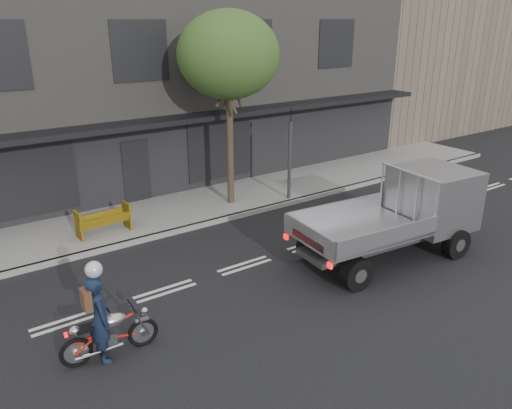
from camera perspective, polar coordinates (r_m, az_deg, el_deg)
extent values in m
plane|color=black|center=(13.91, -1.31, -6.99)|extent=(80.00, 80.00, 0.00)
cube|color=gray|center=(17.65, -9.79, -0.89)|extent=(32.00, 3.20, 0.15)
cube|color=gray|center=(16.31, -7.35, -2.58)|extent=(32.00, 0.20, 0.15)
cube|color=slate|center=(22.78, -17.79, 13.45)|extent=(26.00, 10.00, 8.00)
cube|color=brown|center=(34.45, 17.05, 17.27)|extent=(14.00, 10.00, 10.00)
cylinder|color=#382B21|center=(17.63, -2.97, 5.94)|extent=(0.24, 0.24, 4.00)
ellipsoid|color=#39521E|center=(17.11, -3.18, 16.70)|extent=(3.40, 3.40, 2.89)
cylinder|color=#2D2D30|center=(18.21, 3.85, 4.76)|extent=(0.12, 0.12, 3.00)
imported|color=black|center=(17.82, 3.99, 10.19)|extent=(0.08, 0.10, 0.50)
torus|color=black|center=(10.73, -19.86, -15.63)|extent=(0.66, 0.15, 0.65)
torus|color=black|center=(10.93, -12.79, -14.06)|extent=(0.66, 0.15, 0.65)
cube|color=#2D2D30|center=(10.74, -16.61, -14.47)|extent=(0.35, 0.25, 0.27)
ellipsoid|color=silver|center=(10.56, -16.00, -12.54)|extent=(0.55, 0.34, 0.26)
cube|color=black|center=(10.50, -18.49, -13.17)|extent=(0.53, 0.27, 0.08)
cylinder|color=black|center=(10.53, -14.01, -11.22)|extent=(0.09, 0.58, 0.04)
imported|color=#131E34|center=(10.44, -17.41, -12.31)|extent=(0.50, 0.71, 1.85)
cylinder|color=black|center=(12.83, 11.44, -7.77)|extent=(0.89, 0.40, 0.86)
cylinder|color=black|center=(14.17, 6.38, -4.65)|extent=(0.89, 0.40, 0.86)
cylinder|color=black|center=(15.28, 21.88, -4.15)|extent=(0.89, 0.40, 0.86)
cylinder|color=black|center=(16.42, 16.74, -1.82)|extent=(0.89, 0.40, 0.86)
cube|color=#2D2D30|center=(14.51, 14.50, -3.74)|extent=(5.30, 1.61, 0.16)
cube|color=#A3A3A7|center=(15.41, 19.55, 0.77)|extent=(2.11, 2.21, 1.70)
cube|color=black|center=(15.26, 19.76, 2.50)|extent=(1.87, 2.08, 0.62)
cube|color=silver|center=(13.73, 11.72, -3.00)|extent=(3.59, 2.52, 0.11)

